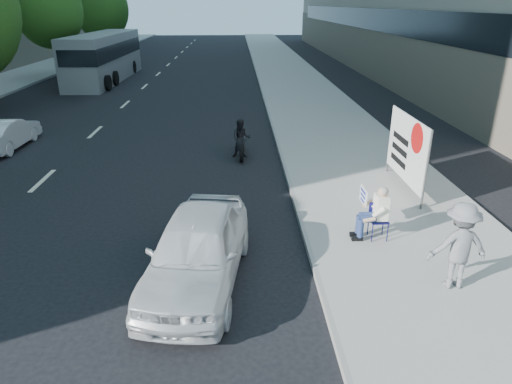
{
  "coord_description": "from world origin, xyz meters",
  "views": [
    {
      "loc": [
        -0.15,
        -6.06,
        5.33
      ],
      "look_at": [
        0.23,
        3.18,
        1.49
      ],
      "focal_mm": 32.0,
      "sensor_mm": 36.0,
      "label": 1
    }
  ],
  "objects_px": {
    "seated_protester": "(375,210)",
    "jogger": "(459,246)",
    "white_sedan_near": "(197,250)",
    "bus": "(105,57)",
    "protest_banner": "(407,148)",
    "motorcycle": "(241,140)",
    "white_sedan_mid": "(6,133)"
  },
  "relations": [
    {
      "from": "seated_protester",
      "to": "jogger",
      "type": "distance_m",
      "value": 2.28
    },
    {
      "from": "white_sedan_near",
      "to": "jogger",
      "type": "bearing_deg",
      "value": 1.36
    },
    {
      "from": "bus",
      "to": "protest_banner",
      "type": "bearing_deg",
      "value": -55.5
    },
    {
      "from": "motorcycle",
      "to": "bus",
      "type": "bearing_deg",
      "value": 121.43
    },
    {
      "from": "jogger",
      "to": "white_sedan_near",
      "type": "xyz_separation_m",
      "value": [
        -5.04,
        0.58,
        -0.29
      ]
    },
    {
      "from": "bus",
      "to": "white_sedan_mid",
      "type": "bearing_deg",
      "value": -86.67
    },
    {
      "from": "jogger",
      "to": "motorcycle",
      "type": "bearing_deg",
      "value": -65.5
    },
    {
      "from": "jogger",
      "to": "white_sedan_near",
      "type": "relative_size",
      "value": 0.41
    },
    {
      "from": "jogger",
      "to": "protest_banner",
      "type": "relative_size",
      "value": 0.58
    },
    {
      "from": "seated_protester",
      "to": "white_sedan_near",
      "type": "xyz_separation_m",
      "value": [
        -4.01,
        -1.45,
        -0.13
      ]
    },
    {
      "from": "protest_banner",
      "to": "white_sedan_mid",
      "type": "xyz_separation_m",
      "value": [
        -14.01,
        5.19,
        -0.81
      ]
    },
    {
      "from": "seated_protester",
      "to": "white_sedan_mid",
      "type": "xyz_separation_m",
      "value": [
        -12.25,
        8.26,
        -0.28
      ]
    },
    {
      "from": "white_sedan_mid",
      "to": "jogger",
      "type": "bearing_deg",
      "value": 143.43
    },
    {
      "from": "white_sedan_near",
      "to": "white_sedan_mid",
      "type": "xyz_separation_m",
      "value": [
        -8.23,
        9.71,
        -0.15
      ]
    },
    {
      "from": "white_sedan_near",
      "to": "motorcycle",
      "type": "xyz_separation_m",
      "value": [
        0.98,
        8.23,
        -0.11
      ]
    },
    {
      "from": "jogger",
      "to": "white_sedan_mid",
      "type": "bearing_deg",
      "value": -38.01
    },
    {
      "from": "protest_banner",
      "to": "motorcycle",
      "type": "xyz_separation_m",
      "value": [
        -4.8,
        3.72,
        -0.76
      ]
    },
    {
      "from": "protest_banner",
      "to": "seated_protester",
      "type": "bearing_deg",
      "value": -119.97
    },
    {
      "from": "bus",
      "to": "white_sedan_near",
      "type": "bearing_deg",
      "value": -70.45
    },
    {
      "from": "jogger",
      "to": "motorcycle",
      "type": "height_order",
      "value": "jogger"
    },
    {
      "from": "white_sedan_near",
      "to": "motorcycle",
      "type": "distance_m",
      "value": 8.29
    },
    {
      "from": "white_sedan_near",
      "to": "motorcycle",
      "type": "bearing_deg",
      "value": 91.12
    },
    {
      "from": "seated_protester",
      "to": "motorcycle",
      "type": "relative_size",
      "value": 0.64
    },
    {
      "from": "protest_banner",
      "to": "bus",
      "type": "xyz_separation_m",
      "value": [
        -14.57,
        22.42,
        0.23
      ]
    },
    {
      "from": "bus",
      "to": "motorcycle",
      "type": "bearing_deg",
      "value": -60.93
    },
    {
      "from": "motorcycle",
      "to": "bus",
      "type": "distance_m",
      "value": 21.13
    },
    {
      "from": "motorcycle",
      "to": "seated_protester",
      "type": "bearing_deg",
      "value": -62.1
    },
    {
      "from": "bus",
      "to": "jogger",
      "type": "bearing_deg",
      "value": -61.83
    },
    {
      "from": "jogger",
      "to": "protest_banner",
      "type": "height_order",
      "value": "protest_banner"
    },
    {
      "from": "seated_protester",
      "to": "jogger",
      "type": "relative_size",
      "value": 0.74
    },
    {
      "from": "white_sedan_near",
      "to": "white_sedan_mid",
      "type": "height_order",
      "value": "white_sedan_near"
    },
    {
      "from": "white_sedan_mid",
      "to": "bus",
      "type": "distance_m",
      "value": 17.27
    }
  ]
}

